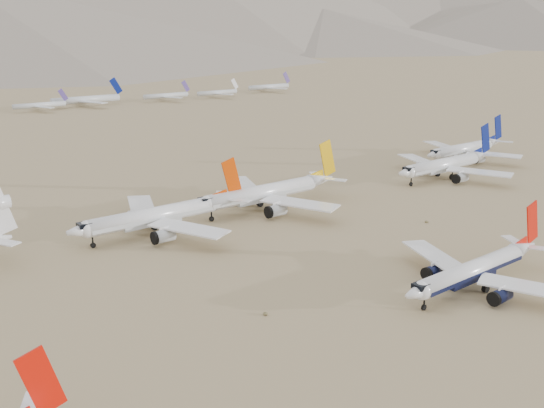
% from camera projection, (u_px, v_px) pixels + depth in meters
% --- Properties ---
extents(ground, '(7000.00, 7000.00, 0.00)m').
position_uv_depth(ground, '(432.00, 297.00, 118.96)').
color(ground, olive).
rests_on(ground, ground).
extents(main_airliner, '(42.33, 41.35, 14.94)m').
position_uv_depth(main_airliner, '(477.00, 269.00, 122.51)').
color(main_airliner, white).
rests_on(main_airliner, ground).
extents(row2_navy_widebody, '(48.70, 47.63, 17.33)m').
position_uv_depth(row2_navy_widebody, '(447.00, 164.00, 213.67)').
color(row2_navy_widebody, white).
rests_on(row2_navy_widebody, ground).
extents(row2_gold_tail, '(50.25, 49.15, 17.89)m').
position_uv_depth(row2_gold_tail, '(268.00, 192.00, 176.64)').
color(row2_gold_tail, white).
rests_on(row2_gold_tail, ground).
extents(row2_orange_tail, '(47.48, 46.45, 16.94)m').
position_uv_depth(row2_orange_tail, '(161.00, 215.00, 155.81)').
color(row2_orange_tail, white).
rests_on(row2_orange_tail, ground).
extents(row2_blue_far, '(46.49, 45.46, 16.52)m').
position_uv_depth(row2_blue_far, '(466.00, 149.00, 243.01)').
color(row2_blue_far, white).
rests_on(row2_blue_far, ground).
extents(foothills, '(4637.50, 1395.00, 155.00)m').
position_uv_depth(foothills, '(155.00, 21.00, 1242.50)').
color(foothills, slate).
rests_on(foothills, ground).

